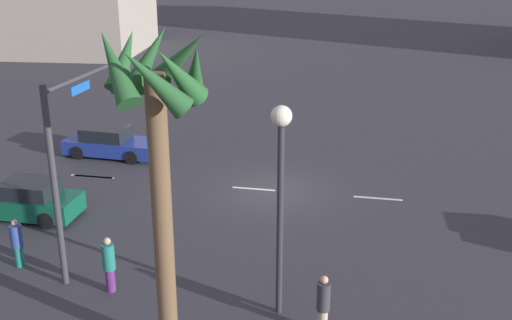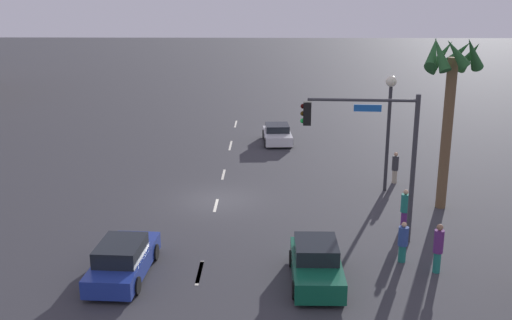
# 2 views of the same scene
# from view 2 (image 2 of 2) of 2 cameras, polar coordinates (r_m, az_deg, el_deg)

# --- Properties ---
(ground_plane) EXTENTS (220.00, 220.00, 0.00)m
(ground_plane) POSITION_cam_2_polar(r_m,az_deg,el_deg) (30.41, -3.73, -3.84)
(ground_plane) COLOR #333338
(lane_stripe_0) EXTENTS (2.53, 0.14, 0.01)m
(lane_stripe_0) POSITION_cam_2_polar(r_m,az_deg,el_deg) (47.70, -1.95, 3.46)
(lane_stripe_0) COLOR silver
(lane_stripe_0) RESTS_ON ground_plane
(lane_stripe_1) EXTENTS (2.59, 0.14, 0.01)m
(lane_stripe_1) POSITION_cam_2_polar(r_m,az_deg,el_deg) (40.99, -2.46, 1.39)
(lane_stripe_1) COLOR silver
(lane_stripe_1) RESTS_ON ground_plane
(lane_stripe_2) EXTENTS (1.98, 0.14, 0.01)m
(lane_stripe_2) POSITION_cam_2_polar(r_m,az_deg,el_deg) (34.53, -3.13, -1.39)
(lane_stripe_2) COLOR silver
(lane_stripe_2) RESTS_ON ground_plane
(lane_stripe_3) EXTENTS (1.85, 0.14, 0.01)m
(lane_stripe_3) POSITION_cam_2_polar(r_m,az_deg,el_deg) (29.64, -3.86, -4.36)
(lane_stripe_3) COLOR silver
(lane_stripe_3) RESTS_ON ground_plane
(lane_stripe_4) EXTENTS (1.97, 0.14, 0.01)m
(lane_stripe_4) POSITION_cam_2_polar(r_m,az_deg,el_deg) (22.91, -5.43, -10.72)
(lane_stripe_4) COLOR silver
(lane_stripe_4) RESTS_ON ground_plane
(lane_stripe_5) EXTENTS (1.88, 0.14, 0.01)m
(lane_stripe_5) POSITION_cam_2_polar(r_m,az_deg,el_deg) (23.00, -5.40, -10.60)
(lane_stripe_5) COLOR silver
(lane_stripe_5) RESTS_ON ground_plane
(car_0) EXTENTS (4.04, 2.12, 1.25)m
(car_0) POSITION_cam_2_polar(r_m,az_deg,el_deg) (41.75, 2.05, 2.48)
(car_0) COLOR silver
(car_0) RESTS_ON ground_plane
(car_1) EXTENTS (4.06, 1.87, 1.47)m
(car_1) POSITION_cam_2_polar(r_m,az_deg,el_deg) (22.07, 5.78, -9.89)
(car_1) COLOR #0F5138
(car_1) RESTS_ON ground_plane
(car_2) EXTENTS (4.57, 2.04, 1.43)m
(car_2) POSITION_cam_2_polar(r_m,az_deg,el_deg) (22.87, -12.60, -9.30)
(car_2) COLOR navy
(car_2) RESTS_ON ground_plane
(traffic_signal) EXTENTS (0.52, 4.75, 6.29)m
(traffic_signal) POSITION_cam_2_polar(r_m,az_deg,el_deg) (24.70, 11.41, 1.53)
(traffic_signal) COLOR #38383D
(traffic_signal) RESTS_ON ground_plane
(streetlamp) EXTENTS (0.56, 0.56, 6.11)m
(streetlamp) POSITION_cam_2_polar(r_m,az_deg,el_deg) (31.42, 12.65, 4.56)
(streetlamp) COLOR #2D2D33
(streetlamp) RESTS_ON ground_plane
(pedestrian_0) EXTENTS (0.51, 0.51, 1.76)m
(pedestrian_0) POSITION_cam_2_polar(r_m,az_deg,el_deg) (33.61, 13.17, -0.64)
(pedestrian_0) COLOR #B2A58C
(pedestrian_0) RESTS_ON ground_plane
(pedestrian_1) EXTENTS (0.53, 0.53, 1.66)m
(pedestrian_1) POSITION_cam_2_polar(r_m,az_deg,el_deg) (24.06, 13.88, -7.55)
(pedestrian_1) COLOR #1E7266
(pedestrian_1) RESTS_ON ground_plane
(pedestrian_2) EXTENTS (0.38, 0.38, 1.94)m
(pedestrian_2) POSITION_cam_2_polar(r_m,az_deg,el_deg) (23.46, 17.04, -7.97)
(pedestrian_2) COLOR #1E7266
(pedestrian_2) RESTS_ON ground_plane
(pedestrian_3) EXTENTS (0.39, 0.39, 1.79)m
(pedestrian_3) POSITION_cam_2_polar(r_m,az_deg,el_deg) (27.41, 14.05, -4.46)
(pedestrian_3) COLOR #59266B
(pedestrian_3) RESTS_ON ground_plane
(palm_tree_0) EXTENTS (2.79, 2.86, 8.42)m
(palm_tree_0) POSITION_cam_2_polar(r_m,az_deg,el_deg) (29.30, 18.13, 7.22)
(palm_tree_0) COLOR brown
(palm_tree_0) RESTS_ON ground_plane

